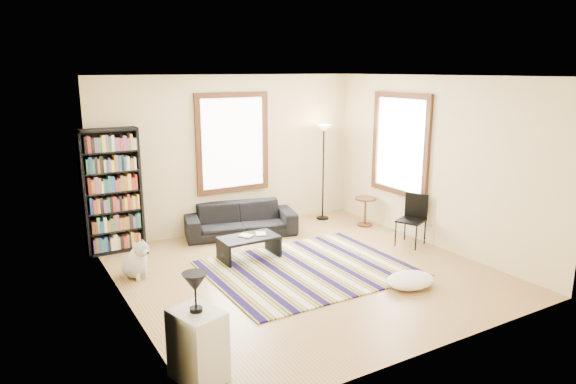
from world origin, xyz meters
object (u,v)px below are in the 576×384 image
side_table (365,212)px  white_cabinet (198,345)px  floor_cushion (410,280)px  floor_lamp (323,173)px  coffee_table (249,248)px  bookshelf (112,191)px  sofa (240,219)px  dog (134,258)px  folding_chair (411,221)px

side_table → white_cabinet: size_ratio=0.77×
floor_cushion → floor_lamp: 3.51m
coffee_table → floor_cushion: coffee_table is taller
bookshelf → floor_cushion: bearing=-47.9°
sofa → dog: sofa is taller
floor_cushion → dog: size_ratio=1.29×
coffee_table → dog: dog is taller
floor_cushion → folding_chair: folding_chair is taller
sofa → coffee_table: sofa is taller
coffee_table → dog: (-1.73, 0.18, 0.10)m
sofa → bookshelf: 2.24m
floor_lamp → dog: bearing=-164.9°
floor_lamp → side_table: 1.11m
sofa → white_cabinet: white_cabinet is taller
bookshelf → floor_lamp: (3.94, -0.17, -0.07)m
sofa → side_table: sofa is taller
sofa → coffee_table: (-0.40, -1.15, -0.10)m
sofa → side_table: (2.27, -0.68, -0.01)m
side_table → sofa: bearing=163.3°
sofa → side_table: 2.37m
side_table → dog: dog is taller
coffee_table → folding_chair: (2.62, -0.80, 0.25)m
side_table → folding_chair: bearing=-92.3°
bookshelf → floor_lamp: size_ratio=1.08×
sofa → bookshelf: bookshelf is taller
bookshelf → side_table: bookshelf is taller
floor_lamp → side_table: bearing=-60.7°
sofa → bookshelf: (-2.11, 0.27, 0.72)m
side_table → floor_cushion: bearing=-116.1°
white_cabinet → dog: 2.82m
bookshelf → coffee_table: size_ratio=2.22×
coffee_table → floor_lamp: 2.67m
sofa → floor_lamp: size_ratio=1.05×
folding_chair → floor_lamp: bearing=77.3°
floor_cushion → floor_lamp: floor_lamp is taller
white_cabinet → dog: size_ratio=1.26×
sofa → white_cabinet: bearing=-106.4°
bookshelf → dog: bearing=-90.8°
bookshelf → side_table: (4.38, -0.95, -0.73)m
folding_chair → dog: 4.46m
floor_lamp → folding_chair: floor_lamp is taller
bookshelf → coffee_table: bearing=-39.7°
coffee_table → folding_chair: 2.75m
coffee_table → floor_lamp: size_ratio=0.48×
floor_lamp → side_table: (0.44, -0.78, -0.66)m
white_cabinet → sofa: bearing=43.0°
coffee_table → white_cabinet: (-1.83, -2.64, 0.17)m
floor_lamp → floor_cushion: bearing=-103.6°
bookshelf → white_cabinet: bookshelf is taller
sofa → folding_chair: folding_chair is taller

